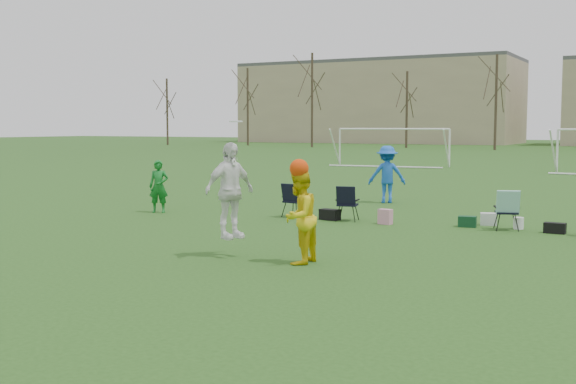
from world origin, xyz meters
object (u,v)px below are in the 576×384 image
Objects in this scene: center_contest at (265,203)px; fielder_green_near at (159,186)px; fielder_blue at (387,174)px; goal_left at (393,136)px.

fielder_green_near is at bearing 142.23° from center_contest.
fielder_blue is 11.16m from center_contest.
center_contest is (6.69, -5.19, 0.33)m from fielder_green_near.
center_contest is 33.90m from goal_left.
center_contest is at bearing 72.20° from fielder_blue.
goal_left is at bearing 105.90° from center_contest.
center_contest is 0.37× the size of goal_left.
center_contest reaches higher than goal_left.
goal_left is (-7.65, 21.56, 0.96)m from fielder_blue.
fielder_blue is (5.06, 5.85, 0.18)m from fielder_green_near.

